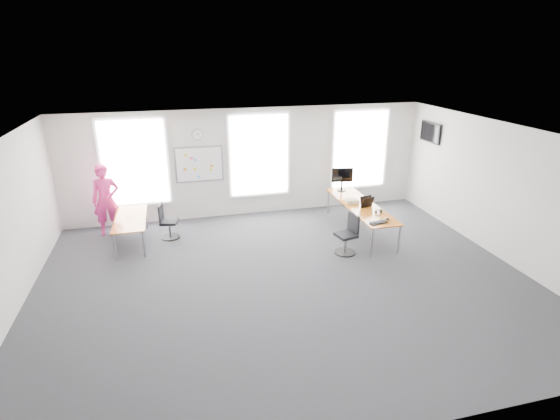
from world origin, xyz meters
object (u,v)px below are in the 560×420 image
object	(u,v)px
headphones	(378,212)
chair_right	(348,236)
desk_right	(361,207)
person	(106,200)
chair_left	(167,223)
desk_left	(131,220)
monitor	(342,177)
keyboard	(379,223)

from	to	relation	value
headphones	chair_right	bearing A→B (deg)	-172.13
desk_right	person	size ratio (longest dim) A/B	1.63
chair_left	headphones	world-z (taller)	chair_left
desk_left	monitor	size ratio (longest dim) A/B	2.79
chair_right	chair_left	distance (m)	4.47
chair_right	headphones	size ratio (longest dim) A/B	5.73
desk_left	person	xyz separation A→B (m)	(-0.60, 0.76, 0.30)
keyboard	monitor	size ratio (longest dim) A/B	0.68
desk_right	keyboard	distance (m)	1.24
desk_right	monitor	world-z (taller)	monitor
monitor	person	bearing A→B (deg)	-172.33
chair_left	desk_right	bearing A→B (deg)	-86.60
desk_right	chair_left	xyz separation A→B (m)	(-4.84, 0.80, -0.29)
desk_left	chair_right	bearing A→B (deg)	-19.94
headphones	monitor	xyz separation A→B (m)	(-0.21, 1.87, 0.35)
desk_left	headphones	world-z (taller)	headphones
chair_left	monitor	bearing A→B (deg)	-72.29
desk_left	chair_right	xyz separation A→B (m)	(4.89, -1.77, -0.20)
desk_right	person	bearing A→B (deg)	167.12
desk_left	headphones	xyz separation A→B (m)	(5.84, -1.33, 0.16)
desk_left	chair_right	distance (m)	5.20
desk_right	chair_left	bearing A→B (deg)	170.63
chair_right	keyboard	world-z (taller)	chair_right
person	monitor	xyz separation A→B (m)	(6.24, -0.22, 0.21)
person	monitor	world-z (taller)	person
chair_right	headphones	bearing A→B (deg)	102.93
chair_right	person	size ratio (longest dim) A/B	0.51
desk_right	keyboard	world-z (taller)	keyboard
desk_left	keyboard	bearing A→B (deg)	-18.87
chair_right	monitor	distance (m)	2.53
keyboard	chair_left	bearing A→B (deg)	141.08
headphones	monitor	world-z (taller)	monitor
headphones	desk_right	bearing A→B (deg)	87.16
keyboard	monitor	distance (m)	2.48
desk_left	keyboard	size ratio (longest dim) A/B	4.11
chair_right	monitor	bearing A→B (deg)	149.92
chair_right	headphones	world-z (taller)	chair_right
person	keyboard	world-z (taller)	person
monitor	desk_right	bearing A→B (deg)	-78.44
desk_left	keyboard	world-z (taller)	keyboard
person	chair_right	bearing A→B (deg)	-30.58
chair_left	headphones	xyz separation A→B (m)	(5.00, -1.45, 0.38)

